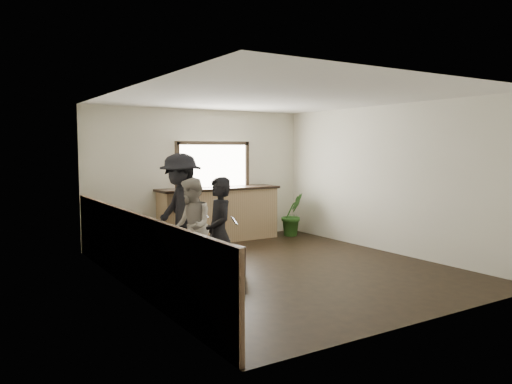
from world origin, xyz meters
TOP-DOWN VIEW (x-y plane):
  - ground at (0.00, 0.00)m, footprint 5.00×6.00m
  - room_shell at (-0.74, 0.00)m, footprint 5.01×6.01m
  - bar_counter at (0.30, 2.70)m, footprint 2.70×0.68m
  - sofa at (-1.88, -0.15)m, footprint 1.28×2.28m
  - coffee_table at (-1.08, 0.35)m, footprint 0.73×1.09m
  - cup_a at (-1.18, 0.47)m, footprint 0.19×0.19m
  - cup_b at (-0.88, 0.20)m, footprint 0.14×0.14m
  - potted_plant at (2.01, 2.36)m, footprint 0.57×0.47m
  - person_a at (-1.43, -0.56)m, footprint 0.51×0.64m
  - person_b at (-1.43, 0.35)m, footprint 0.77×0.88m
  - person_c at (-1.29, 1.07)m, footprint 0.85×1.30m
  - person_d at (-0.84, 2.00)m, footprint 0.85×1.08m

SIDE VIEW (x-z plane):
  - ground at x=0.00m, z-range -0.01..0.01m
  - coffee_table at x=-1.08m, z-range 0.00..0.45m
  - sofa at x=-1.88m, z-range 0.00..0.63m
  - potted_plant at x=2.01m, z-range 0.00..0.97m
  - cup_b at x=-0.88m, z-range 0.45..0.54m
  - cup_a at x=-1.18m, z-range 0.45..0.55m
  - bar_counter at x=0.30m, z-range -0.42..1.71m
  - person_b at x=-1.43m, z-range 0.00..1.53m
  - person_a at x=-1.43m, z-range 0.00..1.58m
  - person_d at x=-0.84m, z-range 0.00..1.71m
  - person_c at x=-1.29m, z-range 0.00..1.90m
  - room_shell at x=-0.74m, z-range 0.07..2.87m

